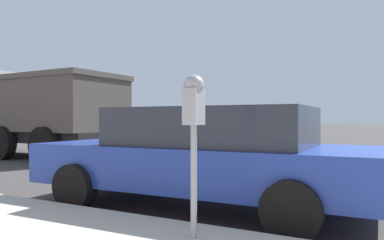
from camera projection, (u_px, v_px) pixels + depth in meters
The scene contains 4 objects.
ground_plane at pixel (335, 206), 5.38m from camera, with size 220.00×220.00×0.00m, color #3D3A3A.
parking_meter at pixel (194, 113), 3.47m from camera, with size 0.21×0.19×1.52m.
car_blue at pixel (204, 154), 5.29m from camera, with size 2.17×4.81×1.42m.
dump_truck at pixel (20, 109), 13.10m from camera, with size 2.95×7.89×3.10m.
Camera 1 is at (-5.72, -0.73, 1.25)m, focal length 35.00 mm.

